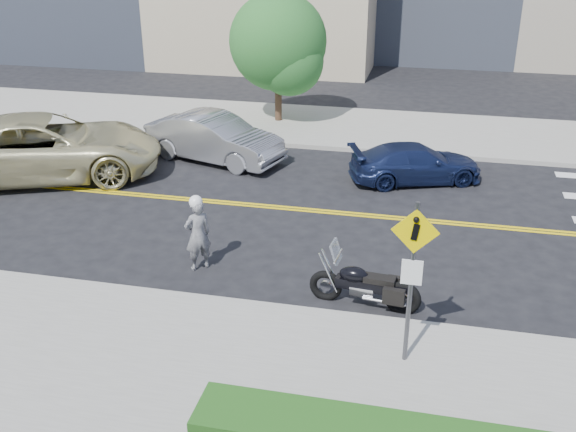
{
  "coord_description": "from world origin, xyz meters",
  "views": [
    {
      "loc": [
        4.33,
        -16.25,
        7.32
      ],
      "look_at": [
        1.38,
        -3.07,
        1.2
      ],
      "focal_mm": 42.0,
      "sensor_mm": 36.0,
      "label": 1
    }
  ],
  "objects_px": {
    "motorcycle": "(365,276)",
    "parked_car_blue": "(416,163)",
    "motorcyclist": "(198,233)",
    "parked_car_silver": "(214,138)",
    "pedestrian_sign": "(412,269)",
    "suv": "(45,147)"
  },
  "relations": [
    {
      "from": "motorcycle",
      "to": "parked_car_blue",
      "type": "xyz_separation_m",
      "value": [
        0.64,
        7.25,
        -0.11
      ]
    },
    {
      "from": "motorcyclist",
      "to": "parked_car_silver",
      "type": "xyz_separation_m",
      "value": [
        -1.92,
        6.94,
        -0.13
      ]
    },
    {
      "from": "motorcycle",
      "to": "parked_car_silver",
      "type": "bearing_deg",
      "value": 132.16
    },
    {
      "from": "motorcycle",
      "to": "parked_car_silver",
      "type": "height_order",
      "value": "parked_car_silver"
    },
    {
      "from": "motorcyclist",
      "to": "parked_car_blue",
      "type": "xyz_separation_m",
      "value": [
        4.44,
        6.49,
        -0.32
      ]
    },
    {
      "from": "motorcycle",
      "to": "suv",
      "type": "xyz_separation_m",
      "value": [
        -10.16,
        5.2,
        0.27
      ]
    },
    {
      "from": "parked_car_silver",
      "to": "suv",
      "type": "bearing_deg",
      "value": 136.38
    },
    {
      "from": "motorcyclist",
      "to": "parked_car_silver",
      "type": "height_order",
      "value": "motorcyclist"
    },
    {
      "from": "suv",
      "to": "parked_car_silver",
      "type": "xyz_separation_m",
      "value": [
        4.45,
        2.5,
        -0.19
      ]
    },
    {
      "from": "motorcycle",
      "to": "parked_car_blue",
      "type": "bearing_deg",
      "value": 90.51
    },
    {
      "from": "motorcycle",
      "to": "parked_car_blue",
      "type": "relative_size",
      "value": 0.57
    },
    {
      "from": "motorcyclist",
      "to": "suv",
      "type": "height_order",
      "value": "suv"
    },
    {
      "from": "motorcyclist",
      "to": "parked_car_blue",
      "type": "bearing_deg",
      "value": -167.08
    },
    {
      "from": "pedestrian_sign",
      "to": "motorcyclist",
      "type": "distance_m",
      "value": 5.5
    },
    {
      "from": "motorcyclist",
      "to": "motorcycle",
      "type": "bearing_deg",
      "value": 126.0
    },
    {
      "from": "parked_car_silver",
      "to": "parked_car_blue",
      "type": "xyz_separation_m",
      "value": [
        6.36,
        -0.45,
        -0.18
      ]
    },
    {
      "from": "parked_car_blue",
      "to": "motorcyclist",
      "type": "bearing_deg",
      "value": 124.73
    },
    {
      "from": "motorcyclist",
      "to": "suv",
      "type": "xyz_separation_m",
      "value": [
        -6.37,
        4.44,
        0.06
      ]
    },
    {
      "from": "motorcyclist",
      "to": "parked_car_blue",
      "type": "height_order",
      "value": "motorcyclist"
    },
    {
      "from": "pedestrian_sign",
      "to": "motorcycle",
      "type": "height_order",
      "value": "pedestrian_sign"
    },
    {
      "from": "suv",
      "to": "parked_car_silver",
      "type": "bearing_deg",
      "value": -83.49
    },
    {
      "from": "pedestrian_sign",
      "to": "parked_car_silver",
      "type": "distance_m",
      "value": 11.7
    }
  ]
}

